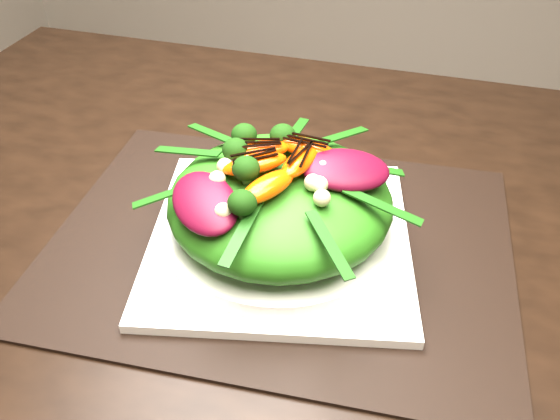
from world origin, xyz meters
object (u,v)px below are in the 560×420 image
(salad_bowl, at_px, (280,228))
(lettuce_mound, at_px, (280,200))
(placemat, at_px, (280,243))
(dining_table, at_px, (446,275))
(plate_base, at_px, (280,238))
(orange_segment, at_px, (264,150))

(salad_bowl, xyz_separation_m, lettuce_mound, (-0.00, 0.00, 0.04))
(lettuce_mound, bearing_deg, placemat, 0.00)
(placemat, bearing_deg, salad_bowl, 0.00)
(dining_table, xyz_separation_m, placemat, (-0.18, -0.02, 0.02))
(plate_base, bearing_deg, lettuce_mound, 0.00)
(lettuce_mound, bearing_deg, dining_table, 7.37)
(dining_table, bearing_deg, salad_bowl, -172.63)
(lettuce_mound, bearing_deg, salad_bowl, 0.00)
(dining_table, relative_size, placemat, 3.24)
(plate_base, xyz_separation_m, salad_bowl, (0.00, 0.00, 0.01))
(dining_table, distance_m, placemat, 0.18)
(dining_table, relative_size, lettuce_mound, 6.85)
(placemat, height_order, lettuce_mound, lettuce_mound)
(placemat, distance_m, salad_bowl, 0.02)
(plate_base, distance_m, salad_bowl, 0.01)
(placemat, distance_m, lettuce_mound, 0.06)
(placemat, xyz_separation_m, plate_base, (0.00, 0.00, 0.01))
(dining_table, distance_m, orange_segment, 0.24)
(placemat, bearing_deg, dining_table, 7.37)
(placemat, height_order, salad_bowl, salad_bowl)
(plate_base, height_order, salad_bowl, salad_bowl)
(plate_base, distance_m, lettuce_mound, 0.05)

